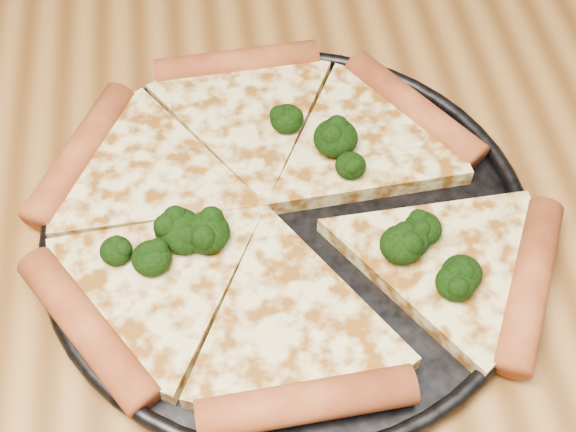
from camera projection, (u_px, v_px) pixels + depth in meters
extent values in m
cube|color=olive|center=(127.00, 287.00, 0.54)|extent=(1.20, 0.90, 0.04)
cube|color=brown|center=(552.00, 146.00, 1.11)|extent=(0.06, 0.06, 0.71)
cylinder|color=black|center=(288.00, 227.00, 0.54)|extent=(0.33, 0.33, 0.01)
torus|color=black|center=(288.00, 221.00, 0.54)|extent=(0.34, 0.34, 0.01)
cylinder|color=#BA5D2E|center=(414.00, 108.00, 0.59)|extent=(0.09, 0.12, 0.02)
cylinder|color=#BA5D2E|center=(237.00, 64.00, 0.62)|extent=(0.13, 0.03, 0.02)
cylinder|color=#BA5D2E|center=(81.00, 153.00, 0.57)|extent=(0.08, 0.13, 0.02)
cylinder|color=#BA5D2E|center=(87.00, 328.00, 0.48)|extent=(0.09, 0.12, 0.02)
cylinder|color=#BA5D2E|center=(307.00, 402.00, 0.45)|extent=(0.13, 0.03, 0.02)
cylinder|color=#BA5D2E|center=(530.00, 283.00, 0.50)|extent=(0.08, 0.13, 0.02)
ellipsoid|color=black|center=(462.00, 273.00, 0.49)|extent=(0.03, 0.03, 0.02)
ellipsoid|color=black|center=(207.00, 232.00, 0.51)|extent=(0.03, 0.03, 0.02)
ellipsoid|color=black|center=(336.00, 138.00, 0.56)|extent=(0.03, 0.03, 0.02)
ellipsoid|color=black|center=(287.00, 119.00, 0.57)|extent=(0.02, 0.02, 0.02)
ellipsoid|color=black|center=(351.00, 166.00, 0.55)|extent=(0.02, 0.02, 0.02)
ellipsoid|color=black|center=(184.00, 236.00, 0.51)|extent=(0.03, 0.03, 0.02)
ellipsoid|color=black|center=(116.00, 251.00, 0.51)|extent=(0.02, 0.02, 0.02)
ellipsoid|color=black|center=(409.00, 240.00, 0.51)|extent=(0.03, 0.03, 0.02)
ellipsoid|color=black|center=(401.00, 245.00, 0.51)|extent=(0.03, 0.03, 0.02)
ellipsoid|color=black|center=(178.00, 229.00, 0.51)|extent=(0.03, 0.03, 0.02)
ellipsoid|color=black|center=(152.00, 258.00, 0.50)|extent=(0.03, 0.03, 0.02)
ellipsoid|color=black|center=(456.00, 283.00, 0.49)|extent=(0.03, 0.03, 0.02)
ellipsoid|color=black|center=(423.00, 229.00, 0.51)|extent=(0.03, 0.03, 0.02)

